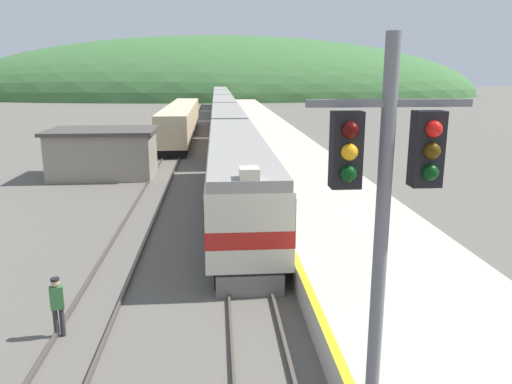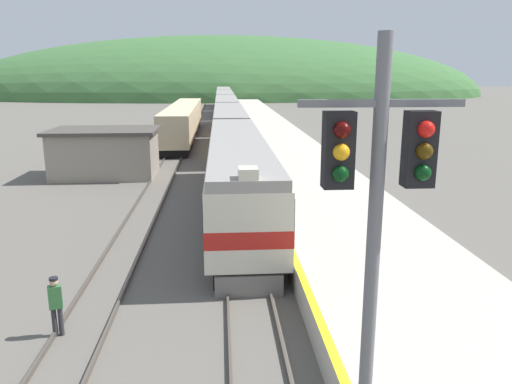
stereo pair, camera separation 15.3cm
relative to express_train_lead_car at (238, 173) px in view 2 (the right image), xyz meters
name	(u,v)px [view 2 (the right image)]	position (x,y,z in m)	size (l,w,h in m)	color
track_main	(226,125)	(0.00, 43.98, -2.10)	(1.52, 180.00, 0.16)	#4C443D
track_siding	(191,126)	(-4.96, 43.98, -2.10)	(1.52, 180.00, 0.16)	#4C443D
platform	(277,142)	(4.85, 23.98, -1.70)	(6.60, 140.00, 0.97)	#BCB5A5
distant_hills	(222,96)	(0.00, 130.21, -2.18)	(160.37, 72.17, 35.62)	#3D6B38
station_shed	(105,152)	(-9.10, 10.34, -0.46)	(7.48, 5.17, 3.41)	gray
express_train_lead_car	(238,173)	(0.00, 0.00, 0.00)	(2.99, 21.19, 4.35)	black
carriage_second	(229,128)	(0.00, 21.27, -0.01)	(2.98, 19.13, 3.99)	black
carriage_third	(226,112)	(0.00, 41.28, -0.01)	(2.98, 19.13, 3.99)	black
carriage_fourth	(225,103)	(0.00, 61.29, -0.01)	(2.98, 19.13, 3.99)	black
carriage_fifth	(224,97)	(0.00, 81.30, -0.01)	(2.98, 19.13, 3.99)	black
siding_train	(184,121)	(-4.96, 31.29, -0.27)	(2.90, 28.90, 3.70)	black
signal_mast_main	(374,235)	(1.22, -19.27, 2.98)	(2.20, 0.42, 7.86)	slate
track_worker	(56,303)	(-5.59, -12.39, -1.16)	(0.41, 0.31, 1.78)	#2D2D33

